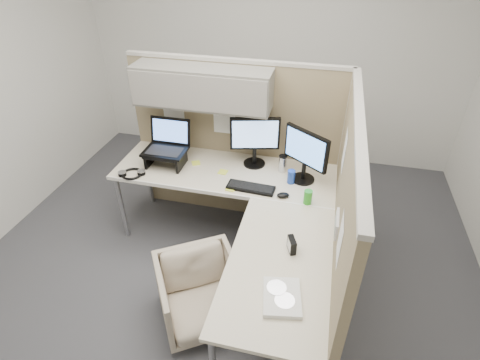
% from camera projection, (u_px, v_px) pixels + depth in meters
% --- Properties ---
extents(ground, '(4.50, 4.50, 0.00)m').
position_uv_depth(ground, '(223.00, 272.00, 3.33)').
color(ground, '#3C3C41').
rests_on(ground, ground).
extents(partition_back, '(2.00, 0.36, 1.63)m').
position_uv_depth(partition_back, '(221.00, 118.00, 3.42)').
color(partition_back, '#8C7B5C').
rests_on(partition_back, ground).
extents(partition_right, '(0.07, 2.03, 1.63)m').
position_uv_depth(partition_right, '(339.00, 223.00, 2.64)').
color(partition_right, '#8C7B5C').
rests_on(partition_right, ground).
extents(desk, '(2.00, 1.98, 0.73)m').
position_uv_depth(desk, '(239.00, 205.00, 3.02)').
color(desk, beige).
rests_on(desk, ground).
extents(office_chair, '(0.79, 0.78, 0.60)m').
position_uv_depth(office_chair, '(200.00, 291.00, 2.80)').
color(office_chair, '#B8AC93').
rests_on(office_chair, ground).
extents(monitor_left, '(0.44, 0.20, 0.47)m').
position_uv_depth(monitor_left, '(255.00, 138.00, 3.31)').
color(monitor_left, black).
rests_on(monitor_left, desk).
extents(monitor_right, '(0.38, 0.29, 0.47)m').
position_uv_depth(monitor_right, '(306.00, 152.00, 3.10)').
color(monitor_right, black).
rests_on(monitor_right, desk).
extents(laptop_station, '(0.38, 0.33, 0.40)m').
position_uv_depth(laptop_station, '(167.00, 149.00, 3.40)').
color(laptop_station, black).
rests_on(laptop_station, desk).
extents(keyboard, '(0.41, 0.16, 0.02)m').
position_uv_depth(keyboard, '(251.00, 188.00, 3.13)').
color(keyboard, black).
rests_on(keyboard, desk).
extents(mouse, '(0.12, 0.09, 0.04)m').
position_uv_depth(mouse, '(283.00, 195.00, 3.04)').
color(mouse, black).
rests_on(mouse, desk).
extents(travel_mug, '(0.07, 0.07, 0.16)m').
position_uv_depth(travel_mug, '(283.00, 163.00, 3.32)').
color(travel_mug, silver).
rests_on(travel_mug, desk).
extents(soda_can_green, '(0.07, 0.07, 0.12)m').
position_uv_depth(soda_can_green, '(308.00, 197.00, 2.94)').
color(soda_can_green, '#268C1E').
rests_on(soda_can_green, desk).
extents(soda_can_silver, '(0.07, 0.07, 0.12)m').
position_uv_depth(soda_can_silver, '(291.00, 177.00, 3.18)').
color(soda_can_silver, '#1E3FA5').
rests_on(soda_can_silver, desk).
extents(sticky_note_b, '(0.08, 0.08, 0.01)m').
position_uv_depth(sticky_note_b, '(231.00, 189.00, 3.14)').
color(sticky_note_b, '#D9E63C').
rests_on(sticky_note_b, desk).
extents(sticky_note_d, '(0.08, 0.08, 0.01)m').
position_uv_depth(sticky_note_d, '(223.00, 172.00, 3.35)').
color(sticky_note_d, '#D9E63C').
rests_on(sticky_note_d, desk).
extents(sticky_note_c, '(0.10, 0.10, 0.01)m').
position_uv_depth(sticky_note_c, '(196.00, 163.00, 3.47)').
color(sticky_note_c, '#D9E63C').
rests_on(sticky_note_c, desk).
extents(headphones, '(0.24, 0.24, 0.03)m').
position_uv_depth(headphones, '(132.00, 174.00, 3.30)').
color(headphones, black).
rests_on(headphones, desk).
extents(paper_stack, '(0.27, 0.31, 0.03)m').
position_uv_depth(paper_stack, '(282.00, 297.00, 2.21)').
color(paper_stack, white).
rests_on(paper_stack, desk).
extents(desk_clock, '(0.08, 0.11, 0.10)m').
position_uv_depth(desk_clock, '(292.00, 245.00, 2.52)').
color(desk_clock, black).
rests_on(desk_clock, desk).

